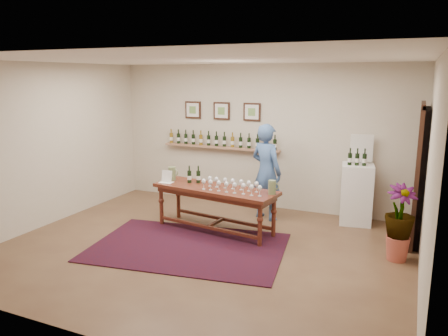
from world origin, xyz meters
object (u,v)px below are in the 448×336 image
at_px(display_pedestal, 356,194).
at_px(potted_plant, 399,223).
at_px(tasting_table, 215,194).
at_px(person, 266,172).

bearing_deg(display_pedestal, potted_plant, -61.50).
height_order(tasting_table, display_pedestal, display_pedestal).
bearing_deg(potted_plant, display_pedestal, 118.50).
xyz_separation_m(display_pedestal, potted_plant, (0.77, -1.41, 0.02)).
height_order(display_pedestal, person, person).
bearing_deg(person, tasting_table, 81.48).
distance_m(display_pedestal, person, 1.63).
bearing_deg(person, display_pedestal, -143.75).
xyz_separation_m(potted_plant, person, (-2.31, 1.01, 0.32)).
bearing_deg(tasting_table, person, 67.81).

